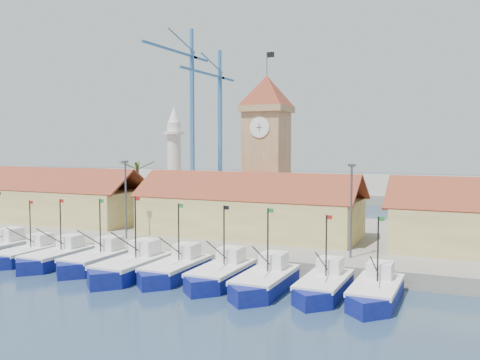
% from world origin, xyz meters
% --- Properties ---
extents(ground, '(400.00, 400.00, 0.00)m').
position_xyz_m(ground, '(0.00, 0.00, 0.00)').
color(ground, '#1A3247').
rests_on(ground, ground).
extents(quay, '(140.00, 32.00, 1.50)m').
position_xyz_m(quay, '(0.00, 24.00, 0.75)').
color(quay, gray).
rests_on(quay, ground).
extents(terminal, '(240.00, 80.00, 2.00)m').
position_xyz_m(terminal, '(0.00, 110.00, 1.00)').
color(terminal, gray).
rests_on(terminal, ground).
extents(boat_1, '(3.29, 9.00, 6.81)m').
position_xyz_m(boat_1, '(-18.45, 3.05, 0.70)').
color(boat_1, navy).
rests_on(boat_1, ground).
extents(boat_2, '(3.46, 9.47, 7.17)m').
position_xyz_m(boat_2, '(-14.25, 2.94, 0.74)').
color(boat_2, navy).
rests_on(boat_2, ground).
extents(boat_3, '(3.54, 9.69, 7.33)m').
position_xyz_m(boat_3, '(-9.59, 3.40, 0.76)').
color(boat_3, navy).
rests_on(boat_3, ground).
extents(boat_4, '(3.84, 10.51, 7.95)m').
position_xyz_m(boat_4, '(-4.49, 2.10, 0.82)').
color(boat_4, navy).
rests_on(boat_4, ground).
extents(boat_5, '(3.52, 9.64, 7.29)m').
position_xyz_m(boat_5, '(-0.45, 3.30, 0.75)').
color(boat_5, navy).
rests_on(boat_5, ground).
extents(boat_6, '(3.54, 9.70, 7.34)m').
position_xyz_m(boat_6, '(4.26, 3.26, 0.76)').
color(boat_6, navy).
rests_on(boat_6, ground).
extents(boat_7, '(3.57, 9.79, 7.41)m').
position_xyz_m(boat_7, '(8.76, 2.45, 0.77)').
color(boat_7, navy).
rests_on(boat_7, ground).
extents(boat_8, '(3.37, 9.22, 6.98)m').
position_xyz_m(boat_8, '(13.64, 3.24, 0.72)').
color(boat_8, navy).
rests_on(boat_8, ground).
extents(boat_9, '(3.43, 9.38, 7.10)m').
position_xyz_m(boat_9, '(17.86, 3.08, 0.73)').
color(boat_9, navy).
rests_on(boat_9, ground).
extents(hall_left, '(31.20, 10.13, 7.61)m').
position_xyz_m(hall_left, '(-32.00, 20.00, 3.99)').
color(hall_left, '#E7D37F').
rests_on(hall_left, quay).
extents(hall_center, '(27.04, 10.13, 7.61)m').
position_xyz_m(hall_center, '(0.00, 20.00, 3.99)').
color(hall_center, '#E7D37F').
rests_on(hall_center, quay).
extents(clock_tower, '(5.80, 5.80, 22.70)m').
position_xyz_m(clock_tower, '(0.00, 26.00, 11.96)').
color(clock_tower, tan).
rests_on(clock_tower, quay).
extents(minaret, '(3.00, 3.00, 16.30)m').
position_xyz_m(minaret, '(-15.00, 28.00, 9.73)').
color(minaret, silver).
rests_on(minaret, quay).
extents(palm_tree, '(5.60, 5.03, 8.39)m').
position_xyz_m(palm_tree, '(-20.00, 26.00, 6.25)').
color(palm_tree, brown).
rests_on(palm_tree, quay).
extents(lamp_posts, '(80.70, 0.25, 9.03)m').
position_xyz_m(lamp_posts, '(0.50, 12.00, 6.48)').
color(lamp_posts, '#3F3F44').
rests_on(lamp_posts, quay).
extents(crane_blue_far, '(1.00, 35.86, 44.31)m').
position_xyz_m(crane_blue_far, '(-52.68, 100.19, 26.85)').
color(crane_blue_far, '#316398').
rests_on(crane_blue_far, terminal).
extents(crane_blue_near, '(1.00, 33.84, 38.57)m').
position_xyz_m(crane_blue_near, '(-46.39, 106.31, 23.49)').
color(crane_blue_near, '#316398').
rests_on(crane_blue_near, terminal).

